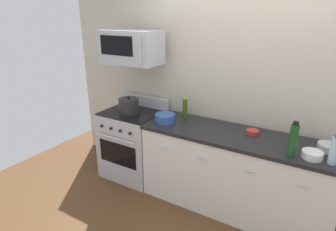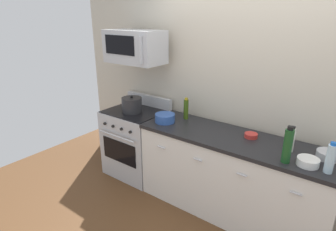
{
  "view_description": "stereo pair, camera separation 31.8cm",
  "coord_description": "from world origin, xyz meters",
  "px_view_note": "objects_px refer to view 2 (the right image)",
  "views": [
    {
      "loc": [
        0.78,
        -2.72,
        2.14
      ],
      "look_at": [
        -0.82,
        -0.05,
        1.0
      ],
      "focal_mm": 29.93,
      "sensor_mm": 36.0,
      "label": 1
    },
    {
      "loc": [
        1.04,
        -2.54,
        2.14
      ],
      "look_at": [
        -0.82,
        -0.05,
        1.0
      ],
      "focal_mm": 29.93,
      "sensor_mm": 36.0,
      "label": 2
    }
  ],
  "objects_px": {
    "microwave": "(135,47)",
    "bowl_blue_mixing": "(165,118)",
    "bowl_white_ceramic": "(308,162)",
    "range_oven": "(136,142)",
    "bottle_water_clear": "(330,158)",
    "bottle_vinegar_white": "(291,140)",
    "bowl_red_small": "(251,135)",
    "bottle_olive_oil": "(186,109)",
    "bottle_wine_green": "(288,146)",
    "bowl_steel_prep": "(328,155)",
    "stockpot": "(132,105)"
  },
  "relations": [
    {
      "from": "bottle_vinegar_white",
      "to": "stockpot",
      "type": "bearing_deg",
      "value": -177.69
    },
    {
      "from": "bowl_steel_prep",
      "to": "bowl_blue_mixing",
      "type": "bearing_deg",
      "value": -174.82
    },
    {
      "from": "bowl_red_small",
      "to": "bowl_white_ceramic",
      "type": "relative_size",
      "value": 0.74
    },
    {
      "from": "bowl_red_small",
      "to": "bowl_steel_prep",
      "type": "height_order",
      "value": "bowl_steel_prep"
    },
    {
      "from": "bowl_red_small",
      "to": "bowl_blue_mixing",
      "type": "xyz_separation_m",
      "value": [
        -0.99,
        -0.18,
        0.03
      ]
    },
    {
      "from": "bottle_vinegar_white",
      "to": "stockpot",
      "type": "relative_size",
      "value": 0.96
    },
    {
      "from": "bottle_wine_green",
      "to": "bottle_vinegar_white",
      "type": "height_order",
      "value": "bottle_wine_green"
    },
    {
      "from": "bottle_water_clear",
      "to": "bottle_wine_green",
      "type": "bearing_deg",
      "value": -174.14
    },
    {
      "from": "bowl_red_small",
      "to": "bowl_blue_mixing",
      "type": "height_order",
      "value": "bowl_blue_mixing"
    },
    {
      "from": "bottle_wine_green",
      "to": "stockpot",
      "type": "relative_size",
      "value": 1.28
    },
    {
      "from": "bottle_vinegar_white",
      "to": "stockpot",
      "type": "height_order",
      "value": "bottle_vinegar_white"
    },
    {
      "from": "range_oven",
      "to": "bowl_steel_prep",
      "type": "distance_m",
      "value": 2.32
    },
    {
      "from": "bottle_olive_oil",
      "to": "bowl_blue_mixing",
      "type": "bearing_deg",
      "value": -120.98
    },
    {
      "from": "microwave",
      "to": "bowl_blue_mixing",
      "type": "distance_m",
      "value": 0.97
    },
    {
      "from": "microwave",
      "to": "bowl_blue_mixing",
      "type": "xyz_separation_m",
      "value": [
        0.56,
        -0.12,
        -0.78
      ]
    },
    {
      "from": "bowl_blue_mixing",
      "to": "stockpot",
      "type": "xyz_separation_m",
      "value": [
        -0.56,
        0.03,
        0.05
      ]
    },
    {
      "from": "microwave",
      "to": "bottle_vinegar_white",
      "type": "xyz_separation_m",
      "value": [
        1.96,
        -0.02,
        -0.71
      ]
    },
    {
      "from": "range_oven",
      "to": "bottle_water_clear",
      "type": "bearing_deg",
      "value": -4.44
    },
    {
      "from": "bottle_olive_oil",
      "to": "bowl_steel_prep",
      "type": "relative_size",
      "value": 1.37
    },
    {
      "from": "bottle_wine_green",
      "to": "bowl_red_small",
      "type": "relative_size",
      "value": 2.48
    },
    {
      "from": "stockpot",
      "to": "bowl_red_small",
      "type": "bearing_deg",
      "value": 5.86
    },
    {
      "from": "bottle_water_clear",
      "to": "bottle_vinegar_white",
      "type": "xyz_separation_m",
      "value": [
        -0.35,
        0.2,
        -0.01
      ]
    },
    {
      "from": "bottle_wine_green",
      "to": "microwave",
      "type": "bearing_deg",
      "value": 172.6
    },
    {
      "from": "microwave",
      "to": "bowl_steel_prep",
      "type": "height_order",
      "value": "microwave"
    },
    {
      "from": "bottle_vinegar_white",
      "to": "bowl_white_ceramic",
      "type": "relative_size",
      "value": 1.38
    },
    {
      "from": "bottle_olive_oil",
      "to": "microwave",
      "type": "bearing_deg",
      "value": -170.85
    },
    {
      "from": "range_oven",
      "to": "bottle_water_clear",
      "type": "distance_m",
      "value": 2.39
    },
    {
      "from": "bottle_wine_green",
      "to": "bowl_blue_mixing",
      "type": "distance_m",
      "value": 1.43
    },
    {
      "from": "microwave",
      "to": "bowl_red_small",
      "type": "height_order",
      "value": "microwave"
    },
    {
      "from": "bottle_vinegar_white",
      "to": "bowl_blue_mixing",
      "type": "bearing_deg",
      "value": -175.73
    },
    {
      "from": "bottle_water_clear",
      "to": "bowl_red_small",
      "type": "relative_size",
      "value": 1.99
    },
    {
      "from": "range_oven",
      "to": "bowl_white_ceramic",
      "type": "relative_size",
      "value": 5.88
    },
    {
      "from": "bowl_steel_prep",
      "to": "bowl_white_ceramic",
      "type": "bearing_deg",
      "value": -116.67
    },
    {
      "from": "range_oven",
      "to": "bottle_wine_green",
      "type": "distance_m",
      "value": 2.09
    },
    {
      "from": "microwave",
      "to": "bottle_olive_oil",
      "type": "bearing_deg",
      "value": 9.15
    },
    {
      "from": "bowl_white_ceramic",
      "to": "range_oven",
      "type": "bearing_deg",
      "value": 175.86
    },
    {
      "from": "bottle_wine_green",
      "to": "bowl_white_ceramic",
      "type": "height_order",
      "value": "bottle_wine_green"
    },
    {
      "from": "microwave",
      "to": "bowl_white_ceramic",
      "type": "distance_m",
      "value": 2.3
    },
    {
      "from": "range_oven",
      "to": "bottle_olive_oil",
      "type": "xyz_separation_m",
      "value": [
        0.7,
        0.16,
        0.58
      ]
    },
    {
      "from": "bottle_wine_green",
      "to": "bowl_white_ceramic",
      "type": "bearing_deg",
      "value": 18.69
    },
    {
      "from": "bowl_blue_mixing",
      "to": "bowl_steel_prep",
      "type": "bearing_deg",
      "value": 5.18
    },
    {
      "from": "bottle_water_clear",
      "to": "bowl_red_small",
      "type": "height_order",
      "value": "bottle_water_clear"
    },
    {
      "from": "bottle_wine_green",
      "to": "bottle_olive_oil",
      "type": "xyz_separation_m",
      "value": [
        -1.28,
        0.37,
        -0.03
      ]
    },
    {
      "from": "bowl_steel_prep",
      "to": "bottle_vinegar_white",
      "type": "bearing_deg",
      "value": -170.74
    },
    {
      "from": "bottle_wine_green",
      "to": "bottle_vinegar_white",
      "type": "xyz_separation_m",
      "value": [
        -0.03,
        0.24,
        -0.04
      ]
    },
    {
      "from": "bottle_olive_oil",
      "to": "bowl_red_small",
      "type": "relative_size",
      "value": 1.97
    },
    {
      "from": "range_oven",
      "to": "microwave",
      "type": "relative_size",
      "value": 1.44
    },
    {
      "from": "microwave",
      "to": "bottle_olive_oil",
      "type": "distance_m",
      "value": 1.0
    },
    {
      "from": "bowl_white_ceramic",
      "to": "bottle_olive_oil",
      "type": "bearing_deg",
      "value": 167.76
    },
    {
      "from": "microwave",
      "to": "stockpot",
      "type": "bearing_deg",
      "value": -90.13
    }
  ]
}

